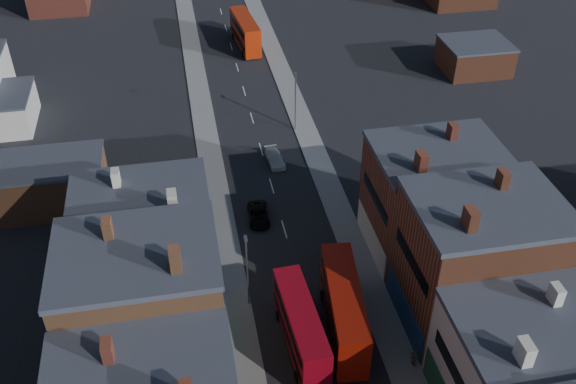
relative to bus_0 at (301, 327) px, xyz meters
name	(u,v)px	position (x,y,z in m)	size (l,w,h in m)	color
pavement_west	(214,182)	(-5.00, 25.76, -2.41)	(3.00, 200.00, 0.12)	gray
pavement_east	(322,170)	(8.00, 25.76, -2.41)	(3.00, 200.00, 0.12)	gray
lamp_post_2	(247,267)	(-3.70, 5.76, 2.24)	(0.25, 0.70, 8.12)	slate
lamp_post_3	(295,98)	(6.70, 35.76, 2.24)	(0.25, 0.70, 8.12)	slate
bus_0	(301,327)	(0.00, 0.00, 0.00)	(3.10, 10.71, 4.58)	#A50919
bus_1	(344,308)	(4.03, 1.09, 0.28)	(4.01, 12.02, 5.09)	#A51709
bus_2	(245,32)	(3.85, 63.16, 0.21)	(3.70, 11.69, 4.97)	#AB2207
car_2	(259,214)	(-0.91, 17.98, -1.82)	(2.15, 4.67, 1.30)	black
car_3	(275,158)	(2.70, 28.46, -1.82)	(1.82, 4.47, 1.30)	silver
ped_3	(414,358)	(8.89, -3.84, -1.46)	(1.04, 0.48, 1.78)	#5E5750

